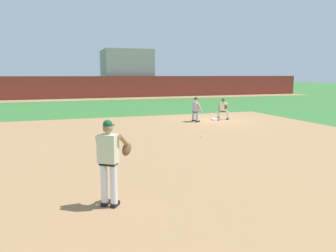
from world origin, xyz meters
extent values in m
plane|color=#336B2D|center=(0.00, 0.00, 0.00)|extent=(160.00, 160.00, 0.00)
cube|color=#9E754C|center=(-4.15, -5.63, 0.00)|extent=(18.00, 18.00, 0.01)
cube|color=#9E754C|center=(0.00, 20.00, 0.00)|extent=(48.00, 3.20, 0.01)
cube|color=white|center=(0.00, 0.00, 0.04)|extent=(0.38, 0.38, 0.09)
sphere|color=white|center=(-3.09, -4.69, 0.04)|extent=(0.07, 0.07, 0.07)
cube|color=black|center=(-8.36, -11.16, 0.04)|extent=(0.24, 0.27, 0.09)
cylinder|color=white|center=(-8.38, -11.19, 0.50)|extent=(0.15, 0.15, 0.84)
cube|color=black|center=(-8.18, -11.29, 0.04)|extent=(0.24, 0.27, 0.09)
cylinder|color=white|center=(-8.21, -11.32, 0.50)|extent=(0.15, 0.15, 0.84)
cube|color=black|center=(-8.30, -11.26, 0.94)|extent=(0.39, 0.36, 0.06)
cube|color=beige|center=(-8.30, -11.26, 1.26)|extent=(0.46, 0.43, 0.60)
sphere|color=#9E7051|center=(-8.28, -11.24, 1.69)|extent=(0.21, 0.21, 0.21)
sphere|color=#194C28|center=(-8.28, -11.24, 1.76)|extent=(0.20, 0.20, 0.20)
cube|color=#194C28|center=(-8.23, -11.17, 1.74)|extent=(0.20, 0.19, 0.02)
cylinder|color=#9E7051|center=(-8.45, -11.05, 1.23)|extent=(0.18, 0.21, 0.59)
cylinder|color=#9E7051|center=(-7.92, -11.17, 1.35)|extent=(0.38, 0.48, 0.41)
ellipsoid|color=brown|center=(-7.87, -11.10, 1.19)|extent=(0.34, 0.36, 0.34)
cube|color=black|center=(0.88, 0.00, 0.04)|extent=(0.25, 0.27, 0.09)
cylinder|color=white|center=(0.90, 0.03, 0.28)|extent=(0.15, 0.15, 0.40)
cube|color=black|center=(0.40, 0.37, 0.04)|extent=(0.25, 0.27, 0.09)
cylinder|color=white|center=(0.43, 0.40, 0.28)|extent=(0.15, 0.15, 0.40)
cube|color=black|center=(0.66, 0.22, 0.50)|extent=(0.39, 0.37, 0.06)
cube|color=beige|center=(0.66, 0.22, 0.78)|extent=(0.46, 0.44, 0.52)
sphere|color=#9E7051|center=(0.65, 0.20, 1.17)|extent=(0.21, 0.21, 0.21)
sphere|color=#194C28|center=(0.65, 0.20, 1.24)|extent=(0.20, 0.20, 0.20)
cube|color=#194C28|center=(0.60, 0.13, 1.22)|extent=(0.20, 0.19, 0.02)
cylinder|color=#9E7051|center=(0.61, -0.26, 0.92)|extent=(0.43, 0.52, 0.24)
cylinder|color=#9E7051|center=(0.41, 0.29, 0.72)|extent=(0.22, 0.24, 0.58)
ellipsoid|color=brown|center=(0.47, -0.43, 0.85)|extent=(0.29, 0.29, 0.35)
cube|color=black|center=(-1.44, -0.03, 0.04)|extent=(0.27, 0.15, 0.09)
cylinder|color=#B2B2B7|center=(-1.48, -0.04, 0.33)|extent=(0.15, 0.15, 0.50)
cube|color=black|center=(-1.37, -0.43, 0.04)|extent=(0.27, 0.15, 0.09)
cylinder|color=#B2B2B7|center=(-1.41, -0.44, 0.33)|extent=(0.15, 0.15, 0.50)
cube|color=black|center=(-1.44, -0.24, 0.60)|extent=(0.25, 0.37, 0.06)
cube|color=#B2B2B7|center=(-1.44, -0.24, 0.89)|extent=(0.30, 0.43, 0.54)
sphere|color=#DBB28E|center=(-1.42, -0.24, 1.29)|extent=(0.21, 0.21, 0.21)
sphere|color=black|center=(-1.42, -0.24, 1.36)|extent=(0.20, 0.20, 0.20)
cube|color=black|center=(-1.33, -0.22, 1.34)|extent=(0.14, 0.19, 0.02)
cylinder|color=#DBB28E|center=(-1.34, 0.03, 0.86)|extent=(0.34, 0.14, 0.56)
cylinder|color=#DBB28E|center=(-1.26, -0.46, 0.86)|extent=(0.34, 0.14, 0.56)
cube|color=maroon|center=(0.00, 22.00, 1.30)|extent=(48.00, 0.50, 2.60)
cube|color=gray|center=(0.00, 25.75, 3.00)|extent=(6.16, 5.90, 6.00)
cube|color=gray|center=(0.00, 23.62, 2.73)|extent=(5.76, 0.85, 0.06)
cube|color=#286B42|center=(-2.38, 23.47, 2.94)|extent=(0.47, 0.20, 0.44)
cube|color=#286B42|center=(-1.79, 23.47, 2.94)|extent=(0.47, 0.20, 0.44)
cube|color=#286B42|center=(-1.19, 23.47, 2.94)|extent=(0.47, 0.20, 0.44)
cube|color=#286B42|center=(-0.60, 23.47, 2.94)|extent=(0.47, 0.20, 0.44)
cube|color=#286B42|center=(0.00, 23.47, 2.94)|extent=(0.47, 0.20, 0.44)
cube|color=#286B42|center=(0.60, 23.47, 2.94)|extent=(0.47, 0.20, 0.44)
cube|color=#286B42|center=(1.19, 23.47, 2.94)|extent=(0.47, 0.20, 0.44)
cube|color=#286B42|center=(1.79, 23.47, 2.94)|extent=(0.47, 0.20, 0.44)
cube|color=#286B42|center=(2.38, 23.47, 2.94)|extent=(0.47, 0.20, 0.44)
cube|color=gray|center=(0.00, 24.47, 3.28)|extent=(5.76, 0.85, 0.06)
cube|color=#286B42|center=(-2.38, 24.32, 3.49)|extent=(0.47, 0.20, 0.44)
cube|color=#286B42|center=(-1.79, 24.32, 3.49)|extent=(0.47, 0.20, 0.44)
cube|color=#286B42|center=(-1.19, 24.32, 3.49)|extent=(0.47, 0.20, 0.44)
cube|color=#286B42|center=(-0.60, 24.32, 3.49)|extent=(0.47, 0.20, 0.44)
cube|color=#286B42|center=(0.00, 24.32, 3.49)|extent=(0.47, 0.20, 0.44)
cube|color=#286B42|center=(0.60, 24.32, 3.49)|extent=(0.47, 0.20, 0.44)
cube|color=#286B42|center=(1.19, 24.32, 3.49)|extent=(0.47, 0.20, 0.44)
cube|color=#286B42|center=(1.79, 24.32, 3.49)|extent=(0.47, 0.20, 0.44)
cube|color=#286B42|center=(2.38, 24.32, 3.49)|extent=(0.47, 0.20, 0.44)
cube|color=gray|center=(0.00, 25.32, 3.83)|extent=(5.76, 0.85, 0.06)
cube|color=#286B42|center=(-2.38, 25.17, 4.04)|extent=(0.47, 0.20, 0.44)
cube|color=#286B42|center=(-1.79, 25.17, 4.04)|extent=(0.47, 0.20, 0.44)
cube|color=#286B42|center=(-1.19, 25.17, 4.04)|extent=(0.47, 0.20, 0.44)
cube|color=#286B42|center=(-0.60, 25.17, 4.04)|extent=(0.47, 0.20, 0.44)
cube|color=#286B42|center=(0.00, 25.17, 4.04)|extent=(0.47, 0.20, 0.44)
cube|color=#286B42|center=(0.60, 25.17, 4.04)|extent=(0.47, 0.20, 0.44)
cube|color=#286B42|center=(1.19, 25.17, 4.04)|extent=(0.47, 0.20, 0.44)
cube|color=#286B42|center=(1.79, 25.17, 4.04)|extent=(0.47, 0.20, 0.44)
cube|color=#286B42|center=(2.38, 25.17, 4.04)|extent=(0.47, 0.20, 0.44)
cube|color=gray|center=(0.00, 26.18, 4.38)|extent=(5.76, 0.85, 0.06)
cube|color=#286B42|center=(-2.38, 26.02, 4.59)|extent=(0.47, 0.20, 0.44)
cube|color=#286B42|center=(-1.79, 26.02, 4.59)|extent=(0.47, 0.20, 0.44)
cube|color=#286B42|center=(-1.19, 26.02, 4.59)|extent=(0.47, 0.20, 0.44)
cube|color=#286B42|center=(-0.60, 26.02, 4.59)|extent=(0.47, 0.20, 0.44)
cube|color=#286B42|center=(0.00, 26.02, 4.59)|extent=(0.47, 0.20, 0.44)
cube|color=#286B42|center=(0.60, 26.02, 4.59)|extent=(0.47, 0.20, 0.44)
cube|color=#286B42|center=(1.19, 26.02, 4.59)|extent=(0.47, 0.20, 0.44)
cube|color=#286B42|center=(1.79, 26.02, 4.59)|extent=(0.47, 0.20, 0.44)
cube|color=#286B42|center=(2.38, 26.02, 4.59)|extent=(0.47, 0.20, 0.44)
cube|color=gray|center=(0.00, 27.02, 4.93)|extent=(5.76, 0.85, 0.06)
cube|color=#286B42|center=(-2.38, 26.87, 5.14)|extent=(0.47, 0.20, 0.44)
cube|color=#286B42|center=(-1.79, 26.87, 5.14)|extent=(0.47, 0.20, 0.44)
cube|color=#286B42|center=(-1.19, 26.87, 5.14)|extent=(0.47, 0.20, 0.44)
cube|color=#286B42|center=(-0.60, 26.87, 5.14)|extent=(0.47, 0.20, 0.44)
cube|color=#286B42|center=(0.00, 26.87, 5.14)|extent=(0.47, 0.20, 0.44)
cube|color=#286B42|center=(0.60, 26.87, 5.14)|extent=(0.47, 0.20, 0.44)
cube|color=#286B42|center=(1.19, 26.87, 5.14)|extent=(0.47, 0.20, 0.44)
cube|color=#286B42|center=(1.79, 26.87, 5.14)|extent=(0.47, 0.20, 0.44)
cube|color=#286B42|center=(2.38, 26.87, 5.14)|extent=(0.47, 0.20, 0.44)
cube|color=gray|center=(0.00, 27.88, 5.48)|extent=(5.76, 0.85, 0.06)
cube|color=#286B42|center=(-2.38, 27.72, 5.69)|extent=(0.47, 0.20, 0.44)
cube|color=#286B42|center=(-1.79, 27.72, 5.69)|extent=(0.47, 0.20, 0.44)
cube|color=#286B42|center=(-1.19, 27.72, 5.69)|extent=(0.47, 0.20, 0.44)
cube|color=#286B42|center=(-0.60, 27.72, 5.69)|extent=(0.47, 0.20, 0.44)
cube|color=#286B42|center=(0.00, 27.72, 5.69)|extent=(0.47, 0.20, 0.44)
cube|color=#286B42|center=(0.60, 27.72, 5.69)|extent=(0.47, 0.20, 0.44)
cube|color=#286B42|center=(1.19, 27.72, 5.69)|extent=(0.47, 0.20, 0.44)
cube|color=#286B42|center=(1.79, 27.72, 5.69)|extent=(0.47, 0.20, 0.44)
cube|color=#286B42|center=(2.38, 27.72, 5.69)|extent=(0.47, 0.20, 0.44)
camera|label=1|loc=(-9.29, -17.91, 2.77)|focal=35.00mm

